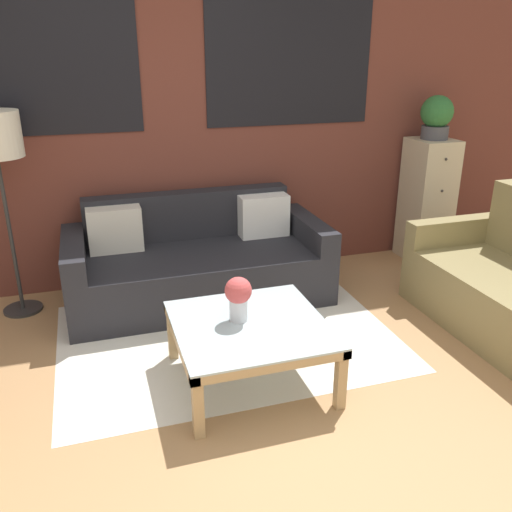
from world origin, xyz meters
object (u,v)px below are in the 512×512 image
at_px(couch_dark, 198,264).
at_px(coffee_table, 250,332).
at_px(drawer_cabinet, 427,200).
at_px(potted_plant, 437,116).
at_px(flower_vase, 238,296).

xyz_separation_m(couch_dark, coffee_table, (0.05, -1.24, 0.05)).
distance_m(coffee_table, drawer_cabinet, 2.58).
distance_m(drawer_cabinet, potted_plant, 0.75).
bearing_deg(coffee_table, potted_plant, 34.30).
bearing_deg(couch_dark, potted_plant, 5.54).
distance_m(couch_dark, coffee_table, 1.24).
xyz_separation_m(potted_plant, flower_vase, (-2.18, -1.39, -0.76)).
distance_m(potted_plant, flower_vase, 2.69).
height_order(coffee_table, potted_plant, potted_plant).
xyz_separation_m(couch_dark, drawer_cabinet, (2.18, 0.21, 0.27)).
height_order(couch_dark, drawer_cabinet, drawer_cabinet).
distance_m(drawer_cabinet, flower_vase, 2.58).
bearing_deg(potted_plant, drawer_cabinet, -90.00).
bearing_deg(coffee_table, drawer_cabinet, 34.30).
height_order(drawer_cabinet, flower_vase, drawer_cabinet).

